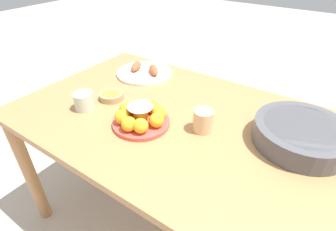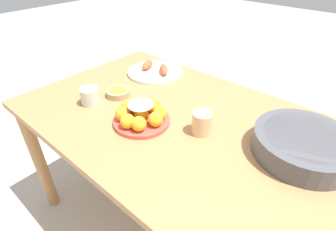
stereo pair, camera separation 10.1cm
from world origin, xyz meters
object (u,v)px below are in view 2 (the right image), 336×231
object	(u,v)px
cake_plate	(141,115)
sauce_bowl	(118,93)
dining_table	(193,142)
cup_near	(90,96)
serving_bowl	(303,144)
cup_far	(202,123)
seafood_platter	(155,71)

from	to	relation	value
cake_plate	sauce_bowl	world-z (taller)	cake_plate
dining_table	cup_near	distance (m)	0.49
serving_bowl	sauce_bowl	bearing A→B (deg)	-168.93
sauce_bowl	cup_far	xyz separation A→B (m)	(0.45, 0.02, 0.03)
cake_plate	seafood_platter	xyz separation A→B (m)	(-0.28, 0.37, -0.02)
dining_table	cup_far	xyz separation A→B (m)	(0.04, -0.02, 0.13)
cake_plate	cup_near	size ratio (longest dim) A/B	2.70
dining_table	serving_bowl	world-z (taller)	serving_bowl
cake_plate	sauce_bowl	bearing A→B (deg)	161.49
sauce_bowl	seafood_platter	bearing A→B (deg)	98.18
seafood_platter	cup_near	xyz separation A→B (m)	(0.01, -0.42, 0.02)
cake_plate	cup_far	bearing A→B (deg)	25.53
cup_near	cup_far	bearing A→B (deg)	17.02
serving_bowl	seafood_platter	distance (m)	0.83
dining_table	seafood_platter	distance (m)	0.52
cup_near	cup_far	world-z (taller)	cup_far
cake_plate	serving_bowl	world-z (taller)	cake_plate
cake_plate	dining_table	bearing A→B (deg)	35.61
sauce_bowl	seafood_platter	world-z (taller)	seafood_platter
cup_far	dining_table	bearing A→B (deg)	156.11
dining_table	cake_plate	xyz separation A→B (m)	(-0.17, -0.12, 0.12)
cup_near	serving_bowl	bearing A→B (deg)	18.88
dining_table	cake_plate	bearing A→B (deg)	-144.39
sauce_bowl	cup_far	bearing A→B (deg)	3.05
cake_plate	sauce_bowl	size ratio (longest dim) A/B	2.05
serving_bowl	cup_far	bearing A→B (deg)	-158.35
sauce_bowl	seafood_platter	distance (m)	0.29
sauce_bowl	cup_near	distance (m)	0.13
serving_bowl	sauce_bowl	distance (m)	0.79
cup_far	cup_near	bearing A→B (deg)	-162.98
serving_bowl	cup_near	size ratio (longest dim) A/B	3.96
cup_far	sauce_bowl	bearing A→B (deg)	-176.95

